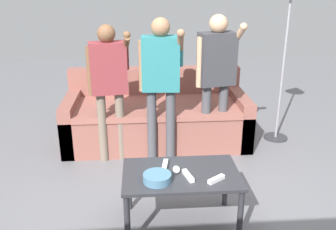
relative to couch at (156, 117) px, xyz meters
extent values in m
plane|color=slate|center=(0.14, -1.44, -0.28)|extent=(12.00, 12.00, 0.00)
cube|color=brown|center=(0.00, -0.04, -0.07)|extent=(2.07, 0.93, 0.42)
cube|color=#94584D|center=(0.00, -0.11, 0.16)|extent=(1.79, 0.81, 0.06)
cube|color=brown|center=(0.00, 0.34, 0.32)|extent=(2.07, 0.18, 0.38)
cube|color=brown|center=(-0.97, -0.04, 0.00)|extent=(0.14, 0.93, 0.57)
cube|color=brown|center=(0.97, -0.04, 0.00)|extent=(0.14, 0.93, 0.57)
cube|color=#2D2D33|center=(0.11, -1.65, 0.16)|extent=(0.88, 0.54, 0.03)
cylinder|color=#2D2D33|center=(-0.30, -1.89, -0.07)|extent=(0.04, 0.04, 0.43)
cylinder|color=#2D2D33|center=(0.52, -1.89, -0.07)|extent=(0.04, 0.04, 0.43)
cylinder|color=#2D2D33|center=(-0.30, -1.41, -0.07)|extent=(0.04, 0.04, 0.43)
cylinder|color=#2D2D33|center=(0.52, -1.41, -0.07)|extent=(0.04, 0.04, 0.43)
cylinder|color=teal|center=(-0.07, -1.76, 0.20)|extent=(0.20, 0.20, 0.06)
ellipsoid|color=white|center=(0.08, -1.63, 0.20)|extent=(0.06, 0.09, 0.05)
cylinder|color=#4C4C51|center=(0.08, -1.62, 0.22)|extent=(0.02, 0.02, 0.01)
cylinder|color=#2D2D33|center=(1.44, -0.08, -0.27)|extent=(0.28, 0.28, 0.02)
cylinder|color=gray|center=(1.44, -0.08, 0.57)|extent=(0.03, 0.03, 1.66)
cylinder|color=#756656|center=(-0.58, -0.50, 0.09)|extent=(0.09, 0.09, 0.74)
cylinder|color=#756656|center=(-0.40, -0.46, 0.09)|extent=(0.09, 0.09, 0.74)
cube|color=brown|center=(-0.49, -0.48, 0.71)|extent=(0.38, 0.24, 0.51)
sphere|color=brown|center=(-0.49, -0.48, 1.05)|extent=(0.18, 0.18, 0.18)
cylinder|color=brown|center=(-0.66, -0.51, 0.69)|extent=(0.06, 0.06, 0.48)
cylinder|color=brown|center=(-0.32, -0.45, 0.81)|extent=(0.06, 0.06, 0.24)
cylinder|color=brown|center=(-0.30, -0.52, 0.95)|extent=(0.10, 0.23, 0.19)
sphere|color=brown|center=(-0.29, -0.60, 1.05)|extent=(0.07, 0.07, 0.07)
cylinder|color=#47474C|center=(-0.07, -0.52, 0.10)|extent=(0.10, 0.10, 0.77)
cylinder|color=#47474C|center=(0.12, -0.54, 0.10)|extent=(0.10, 0.10, 0.77)
cube|color=#28757A|center=(0.03, -0.53, 0.76)|extent=(0.38, 0.22, 0.53)
sphere|color=#936B4C|center=(0.03, -0.53, 1.11)|extent=(0.18, 0.18, 0.18)
cylinder|color=#936B4C|center=(-0.16, -0.52, 0.73)|extent=(0.07, 0.07, 0.50)
cylinder|color=#28757A|center=(0.21, -0.54, 0.86)|extent=(0.07, 0.07, 0.25)
cylinder|color=#936B4C|center=(0.20, -0.64, 0.99)|extent=(0.08, 0.22, 0.23)
sphere|color=#936B4C|center=(0.20, -0.73, 1.08)|extent=(0.07, 0.07, 0.07)
cylinder|color=#47474C|center=(0.51, -0.42, 0.11)|extent=(0.10, 0.10, 0.78)
cylinder|color=#47474C|center=(0.70, -0.38, 0.11)|extent=(0.10, 0.10, 0.78)
cube|color=#38383D|center=(0.61, -0.40, 0.77)|extent=(0.41, 0.27, 0.54)
sphere|color=tan|center=(0.61, -0.40, 1.12)|extent=(0.19, 0.19, 0.19)
cylinder|color=tan|center=(0.42, -0.44, 0.74)|extent=(0.07, 0.07, 0.51)
cylinder|color=#38383D|center=(0.79, -0.36, 0.87)|extent=(0.07, 0.07, 0.25)
cylinder|color=tan|center=(0.81, -0.44, 1.01)|extent=(0.11, 0.23, 0.22)
sphere|color=tan|center=(0.83, -0.53, 1.10)|extent=(0.08, 0.08, 0.08)
cube|color=white|center=(0.00, -1.55, 0.19)|extent=(0.06, 0.16, 0.03)
cylinder|color=silver|center=(0.00, -1.52, 0.21)|extent=(0.01, 0.01, 0.00)
cube|color=silver|center=(-0.01, -1.59, 0.21)|extent=(0.02, 0.02, 0.00)
cube|color=white|center=(0.15, -1.72, 0.19)|extent=(0.08, 0.17, 0.03)
cylinder|color=silver|center=(0.15, -1.69, 0.21)|extent=(0.01, 0.01, 0.00)
cube|color=silver|center=(0.17, -1.77, 0.21)|extent=(0.02, 0.02, 0.00)
cube|color=white|center=(0.35, -1.78, 0.19)|extent=(0.14, 0.11, 0.03)
cylinder|color=silver|center=(0.37, -1.77, 0.21)|extent=(0.01, 0.01, 0.00)
cube|color=silver|center=(0.31, -1.81, 0.21)|extent=(0.02, 0.02, 0.00)
camera|label=1|loc=(-0.18, -4.10, 1.56)|focal=39.87mm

